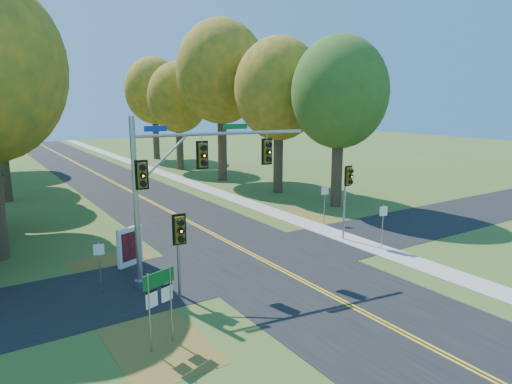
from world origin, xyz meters
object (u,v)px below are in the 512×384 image
traffic_mast (182,177)px  route_sign_cluster (159,293)px  info_kiosk (130,247)px  east_signal_pole (348,184)px

traffic_mast → route_sign_cluster: 6.40m
traffic_mast → route_sign_cluster: traffic_mast is taller
route_sign_cluster → info_kiosk: size_ratio=1.39×
traffic_mast → east_signal_pole: size_ratio=1.84×
traffic_mast → east_signal_pole: 10.37m
east_signal_pole → route_sign_cluster: (-13.32, -5.15, -1.44)m
east_signal_pole → info_kiosk: size_ratio=2.26×
traffic_mast → info_kiosk: 5.16m
info_kiosk → east_signal_pole: bearing=-34.4°
east_signal_pole → route_sign_cluster: east_signal_pole is taller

